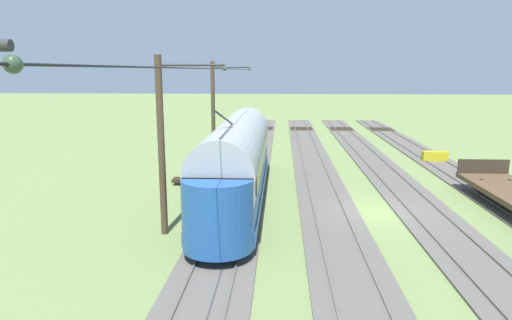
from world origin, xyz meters
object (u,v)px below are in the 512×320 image
at_px(catenary_pole_foreground, 214,112).
at_px(track_end_bumper, 435,157).
at_px(catenary_pole_mid_near, 163,143).
at_px(vintage_streetcar, 237,159).
at_px(spare_tie_stack, 193,180).

xyz_separation_m(catenary_pole_foreground, track_end_bumper, (-16.11, -1.88, -3.40)).
relative_size(catenary_pole_mid_near, track_end_bumper, 4.05).
bearing_deg(vintage_streetcar, spare_tie_stack, -49.65).
bearing_deg(vintage_streetcar, track_end_bumper, -140.55).
distance_m(vintage_streetcar, spare_tie_stack, 5.06).
distance_m(catenary_pole_mid_near, track_end_bumper, 22.89).
distance_m(catenary_pole_mid_near, spare_tie_stack, 9.01).
bearing_deg(catenary_pole_foreground, vintage_streetcar, 105.19).
height_order(vintage_streetcar, spare_tie_stack, vintage_streetcar).
bearing_deg(catenary_pole_foreground, spare_tie_stack, 85.19).
distance_m(catenary_pole_foreground, spare_tie_stack, 6.77).
bearing_deg(catenary_pole_mid_near, vintage_streetcar, -118.10).
bearing_deg(track_end_bumper, spare_tie_stack, 24.71).
height_order(catenary_pole_foreground, track_end_bumper, catenary_pole_foreground).
distance_m(catenary_pole_foreground, catenary_pole_mid_near, 14.03).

